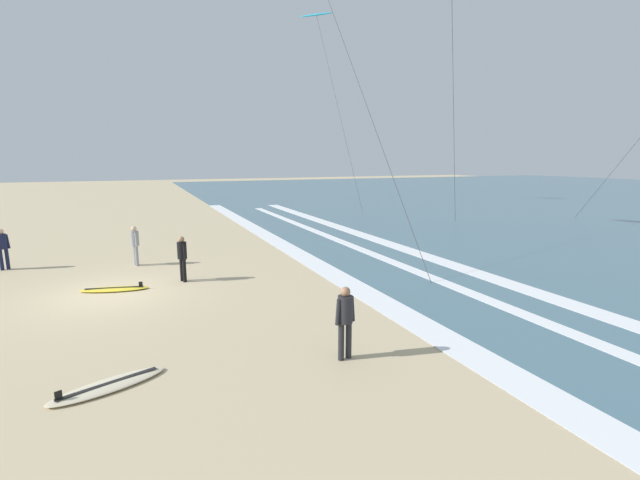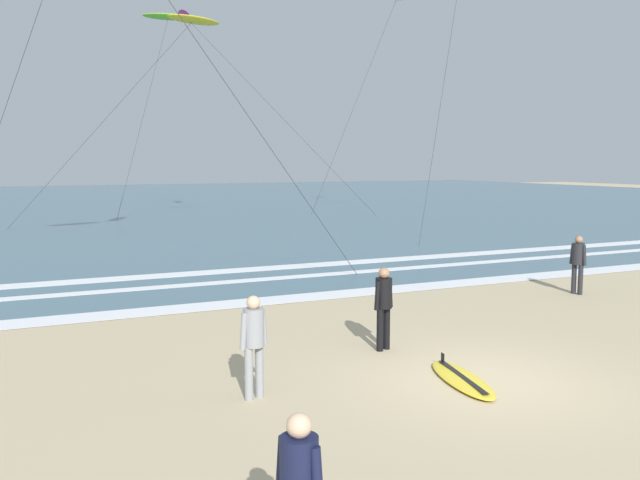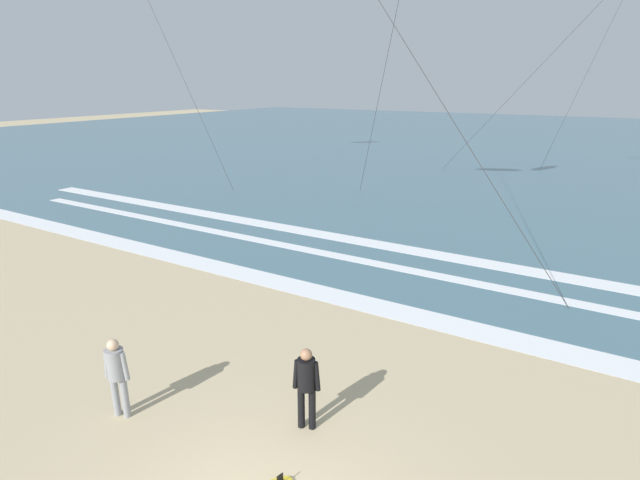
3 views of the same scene
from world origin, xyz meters
The scene contains 12 objects.
ground_plane centered at (0.00, 0.00, 0.00)m, with size 160.00×160.00×0.00m, color tan.
ocean_surface centered at (0.00, 52.08, 0.01)m, with size 140.00×90.00×0.01m, color #476B7A.
wave_foam_shoreline centered at (-1.82, 7.48, 0.01)m, with size 47.79×0.99×0.01m, color white.
wave_foam_mid_break centered at (0.74, 10.56, 0.01)m, with size 45.00×0.55×0.01m, color white.
wave_foam_outer_break centered at (-1.74, 12.50, 0.01)m, with size 44.26×0.89×0.01m, color white.
surfer_foreground_main centered at (-0.58, 2.29, 0.96)m, with size 0.51×0.32×1.60m.
surfer_mid_group centered at (6.98, 4.86, 0.96)m, with size 0.32×0.52×1.60m.
surfer_background_far centered at (-3.72, 0.79, 0.96)m, with size 0.51×0.32×1.60m.
surfboard_left_pile centered at (-0.36, 0.10, 0.05)m, with size 1.04×2.18×0.25m.
kite_magenta_low_near centered at (3.20, 32.40, 12.07)m, with size 12.58×4.21×12.39m.
kite_lime_high_left centered at (2.76, 35.18, 12.53)m, with size 5.45×2.07×12.82m.
kite_yellow_far_left centered at (2.36, 27.62, 10.93)m, with size 11.16×3.93×11.22m.
Camera 2 is at (-7.01, -8.74, 3.61)m, focal length 38.14 mm.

